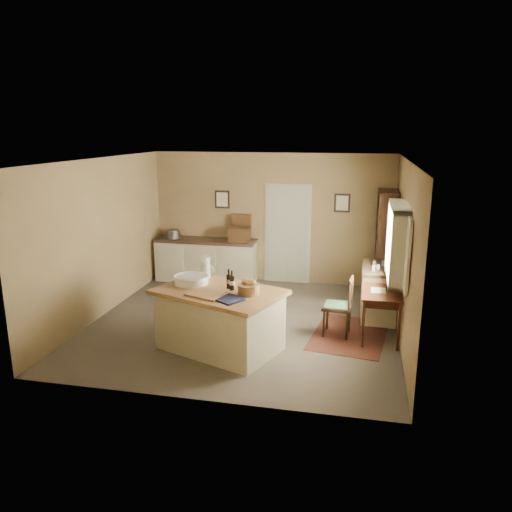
{
  "coord_description": "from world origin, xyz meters",
  "views": [
    {
      "loc": [
        1.83,
        -7.63,
        3.17
      ],
      "look_at": [
        0.19,
        0.09,
        1.15
      ],
      "focal_mm": 35.0,
      "sensor_mm": 36.0,
      "label": 1
    }
  ],
  "objects_px": {
    "writing_desk": "(381,297)",
    "desk_chair": "(337,307)",
    "sideboard": "(206,259)",
    "right_cabinet": "(379,291)",
    "work_island": "(219,318)",
    "shelving_unit": "(388,246)"
  },
  "relations": [
    {
      "from": "sideboard",
      "to": "right_cabinet",
      "type": "relative_size",
      "value": 2.0
    },
    {
      "from": "sideboard",
      "to": "shelving_unit",
      "type": "bearing_deg",
      "value": -6.54
    },
    {
      "from": "work_island",
      "to": "sideboard",
      "type": "relative_size",
      "value": 0.96
    },
    {
      "from": "sideboard",
      "to": "desk_chair",
      "type": "distance_m",
      "value": 3.73
    },
    {
      "from": "right_cabinet",
      "to": "sideboard",
      "type": "bearing_deg",
      "value": 158.01
    },
    {
      "from": "work_island",
      "to": "writing_desk",
      "type": "bearing_deg",
      "value": 41.71
    },
    {
      "from": "right_cabinet",
      "to": "work_island",
      "type": "bearing_deg",
      "value": -142.07
    },
    {
      "from": "work_island",
      "to": "right_cabinet",
      "type": "distance_m",
      "value": 2.95
    },
    {
      "from": "writing_desk",
      "to": "desk_chair",
      "type": "height_order",
      "value": "desk_chair"
    },
    {
      "from": "sideboard",
      "to": "writing_desk",
      "type": "xyz_separation_m",
      "value": [
        3.54,
        -2.34,
        0.19
      ]
    },
    {
      "from": "writing_desk",
      "to": "desk_chair",
      "type": "distance_m",
      "value": 0.69
    },
    {
      "from": "writing_desk",
      "to": "right_cabinet",
      "type": "distance_m",
      "value": 0.94
    },
    {
      "from": "desk_chair",
      "to": "sideboard",
      "type": "bearing_deg",
      "value": 145.67
    },
    {
      "from": "sideboard",
      "to": "desk_chair",
      "type": "height_order",
      "value": "sideboard"
    },
    {
      "from": "work_island",
      "to": "writing_desk",
      "type": "relative_size",
      "value": 2.14
    },
    {
      "from": "writing_desk",
      "to": "shelving_unit",
      "type": "distance_m",
      "value": 1.96
    },
    {
      "from": "work_island",
      "to": "desk_chair",
      "type": "xyz_separation_m",
      "value": [
        1.67,
        0.87,
        -0.02
      ]
    },
    {
      "from": "sideboard",
      "to": "work_island",
      "type": "bearing_deg",
      "value": -69.4
    },
    {
      "from": "desk_chair",
      "to": "right_cabinet",
      "type": "xyz_separation_m",
      "value": [
        0.66,
        0.94,
        -0.01
      ]
    },
    {
      "from": "sideboard",
      "to": "desk_chair",
      "type": "bearing_deg",
      "value": -39.39
    },
    {
      "from": "work_island",
      "to": "sideboard",
      "type": "bearing_deg",
      "value": 131.19
    },
    {
      "from": "sideboard",
      "to": "writing_desk",
      "type": "bearing_deg",
      "value": -33.49
    }
  ]
}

